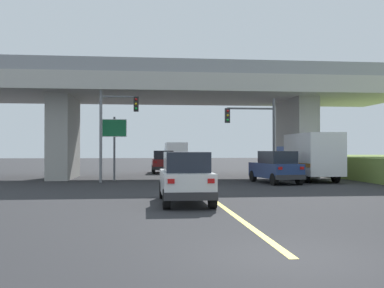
{
  "coord_description": "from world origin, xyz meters",
  "views": [
    {
      "loc": [
        -2.87,
        -8.51,
        2.11
      ],
      "look_at": [
        -0.01,
        18.95,
        2.45
      ],
      "focal_mm": 42.53,
      "sensor_mm": 36.0,
      "label": 1
    }
  ],
  "objects_px": {
    "suv_crossing": "(276,167)",
    "highway_sign": "(114,134)",
    "traffic_signal_nearside": "(257,128)",
    "semi_truck_distant": "(175,154)",
    "sedan_oncoming": "(163,162)",
    "suv_lead": "(185,178)",
    "box_truck": "(309,156)",
    "traffic_signal_farside": "(113,122)"
  },
  "relations": [
    {
      "from": "box_truck",
      "to": "highway_sign",
      "type": "relative_size",
      "value": 1.7
    },
    {
      "from": "suv_lead",
      "to": "sedan_oncoming",
      "type": "xyz_separation_m",
      "value": [
        0.06,
        23.43,
        0.0
      ]
    },
    {
      "from": "suv_lead",
      "to": "traffic_signal_farside",
      "type": "bearing_deg",
      "value": 107.23
    },
    {
      "from": "sedan_oncoming",
      "to": "highway_sign",
      "type": "bearing_deg",
      "value": -109.84
    },
    {
      "from": "box_truck",
      "to": "highway_sign",
      "type": "bearing_deg",
      "value": 176.03
    },
    {
      "from": "traffic_signal_nearside",
      "to": "traffic_signal_farside",
      "type": "xyz_separation_m",
      "value": [
        -9.46,
        0.08,
        0.37
      ]
    },
    {
      "from": "traffic_signal_nearside",
      "to": "traffic_signal_farside",
      "type": "relative_size",
      "value": 0.9
    },
    {
      "from": "traffic_signal_nearside",
      "to": "highway_sign",
      "type": "distance_m",
      "value": 9.58
    },
    {
      "from": "suv_lead",
      "to": "traffic_signal_farside",
      "type": "height_order",
      "value": "traffic_signal_farside"
    },
    {
      "from": "semi_truck_distant",
      "to": "highway_sign",
      "type": "bearing_deg",
      "value": -104.33
    },
    {
      "from": "suv_lead",
      "to": "traffic_signal_farside",
      "type": "distance_m",
      "value": 12.63
    },
    {
      "from": "suv_crossing",
      "to": "highway_sign",
      "type": "xyz_separation_m",
      "value": [
        -10.22,
        3.2,
        2.16
      ]
    },
    {
      "from": "box_truck",
      "to": "highway_sign",
      "type": "distance_m",
      "value": 13.34
    },
    {
      "from": "highway_sign",
      "to": "sedan_oncoming",
      "type": "bearing_deg",
      "value": 70.16
    },
    {
      "from": "sedan_oncoming",
      "to": "highway_sign",
      "type": "xyz_separation_m",
      "value": [
        -3.7,
        -10.24,
        2.16
      ]
    },
    {
      "from": "suv_crossing",
      "to": "traffic_signal_farside",
      "type": "distance_m",
      "value": 10.77
    },
    {
      "from": "suv_crossing",
      "to": "sedan_oncoming",
      "type": "relative_size",
      "value": 1.02
    },
    {
      "from": "traffic_signal_farside",
      "to": "highway_sign",
      "type": "distance_m",
      "value": 1.61
    },
    {
      "from": "suv_crossing",
      "to": "sedan_oncoming",
      "type": "bearing_deg",
      "value": 107.84
    },
    {
      "from": "suv_crossing",
      "to": "traffic_signal_farside",
      "type": "xyz_separation_m",
      "value": [
        -10.23,
        1.75,
        2.87
      ]
    },
    {
      "from": "traffic_signal_farside",
      "to": "highway_sign",
      "type": "relative_size",
      "value": 1.42
    },
    {
      "from": "suv_lead",
      "to": "box_truck",
      "type": "relative_size",
      "value": 0.65
    },
    {
      "from": "highway_sign",
      "to": "semi_truck_distant",
      "type": "distance_m",
      "value": 22.68
    },
    {
      "from": "traffic_signal_nearside",
      "to": "highway_sign",
      "type": "xyz_separation_m",
      "value": [
        -9.45,
        1.52,
        -0.34
      ]
    },
    {
      "from": "box_truck",
      "to": "traffic_signal_farside",
      "type": "xyz_separation_m",
      "value": [
        -13.23,
        -0.52,
        2.21
      ]
    },
    {
      "from": "semi_truck_distant",
      "to": "traffic_signal_farside",
      "type": "bearing_deg",
      "value": -103.51
    },
    {
      "from": "sedan_oncoming",
      "to": "semi_truck_distant",
      "type": "height_order",
      "value": "semi_truck_distant"
    },
    {
      "from": "traffic_signal_farside",
      "to": "semi_truck_distant",
      "type": "bearing_deg",
      "value": 76.49
    },
    {
      "from": "semi_truck_distant",
      "to": "box_truck",
      "type": "bearing_deg",
      "value": -71.54
    },
    {
      "from": "traffic_signal_nearside",
      "to": "semi_truck_distant",
      "type": "relative_size",
      "value": 0.79
    },
    {
      "from": "suv_lead",
      "to": "sedan_oncoming",
      "type": "distance_m",
      "value": 23.43
    },
    {
      "from": "sedan_oncoming",
      "to": "box_truck",
      "type": "bearing_deg",
      "value": -49.51
    },
    {
      "from": "suv_lead",
      "to": "traffic_signal_nearside",
      "type": "relative_size",
      "value": 0.86
    },
    {
      "from": "traffic_signal_farside",
      "to": "suv_crossing",
      "type": "bearing_deg",
      "value": -9.73
    },
    {
      "from": "traffic_signal_farside",
      "to": "sedan_oncoming",
      "type": "bearing_deg",
      "value": 72.4
    },
    {
      "from": "semi_truck_distant",
      "to": "sedan_oncoming",
      "type": "bearing_deg",
      "value": -99.27
    },
    {
      "from": "suv_lead",
      "to": "highway_sign",
      "type": "xyz_separation_m",
      "value": [
        -3.63,
        13.19,
        2.16
      ]
    },
    {
      "from": "traffic_signal_nearside",
      "to": "semi_truck_distant",
      "type": "distance_m",
      "value": 23.83
    },
    {
      "from": "suv_lead",
      "to": "semi_truck_distant",
      "type": "distance_m",
      "value": 35.16
    },
    {
      "from": "suv_lead",
      "to": "box_truck",
      "type": "bearing_deg",
      "value": 51.98
    },
    {
      "from": "suv_crossing",
      "to": "box_truck",
      "type": "xyz_separation_m",
      "value": [
        3.0,
        2.28,
        0.66
      ]
    },
    {
      "from": "sedan_oncoming",
      "to": "traffic_signal_nearside",
      "type": "bearing_deg",
      "value": -63.93
    }
  ]
}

